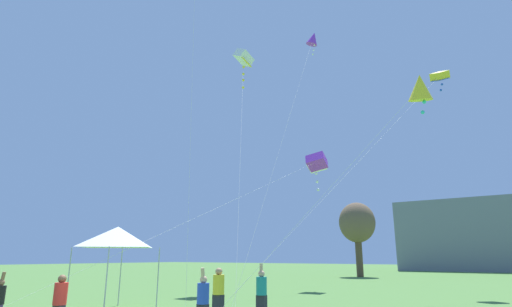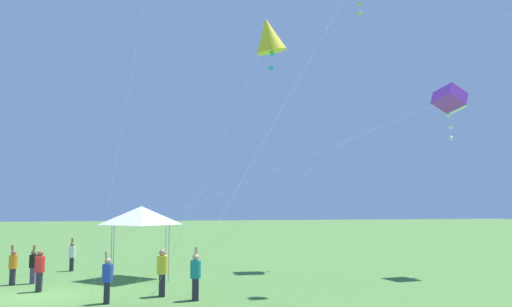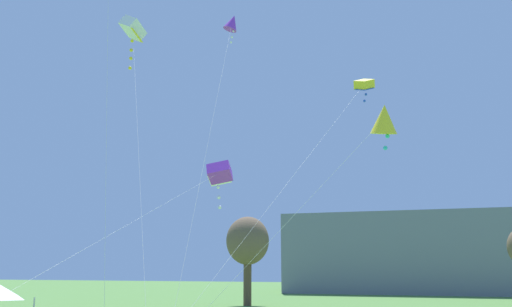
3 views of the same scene
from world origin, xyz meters
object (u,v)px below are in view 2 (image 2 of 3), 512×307
object	(u,v)px
person_blue_shirt	(107,278)
kite_purple_box_2	(449,100)
kite_yellow_diamond_3	(269,35)
person_red_shirt	(40,269)
person_orange_shirt	(13,266)
person_yellow_shirt	(162,271)
festival_tent	(141,216)
person_black_shirt	(33,265)
person_teal_shirt	(196,274)
person_white_shirt	(72,255)

from	to	relation	value
person_blue_shirt	kite_purple_box_2	size ratio (longest dim) A/B	0.08
kite_yellow_diamond_3	person_red_shirt	bearing A→B (deg)	-142.77
person_orange_shirt	kite_purple_box_2	xyz separation A→B (m)	(1.21, 21.65, 8.40)
person_yellow_shirt	person_red_shirt	xyz separation A→B (m)	(-2.24, -4.86, -0.07)
festival_tent	kite_purple_box_2	xyz separation A→B (m)	(1.99, 16.11, 6.21)
person_black_shirt	kite_purple_box_2	size ratio (longest dim) A/B	0.08
person_teal_shirt	person_white_shirt	world-z (taller)	person_teal_shirt
person_yellow_shirt	person_blue_shirt	xyz separation A→B (m)	(1.04, -2.01, -0.07)
person_white_shirt	person_red_shirt	world-z (taller)	person_white_shirt
person_yellow_shirt	person_black_shirt	size ratio (longest dim) A/B	1.04
kite_purple_box_2	person_yellow_shirt	bearing A→B (deg)	-78.27
person_white_shirt	kite_yellow_diamond_3	xyz separation A→B (m)	(16.32, 6.80, 7.31)
person_yellow_shirt	person_blue_shirt	bearing A→B (deg)	-167.19
person_black_shirt	person_blue_shirt	xyz separation A→B (m)	(5.67, 3.55, 0.07)
person_yellow_shirt	festival_tent	bearing A→B (deg)	84.32
festival_tent	kite_purple_box_2	bearing A→B (deg)	82.95
person_red_shirt	person_blue_shirt	size ratio (longest dim) A/B	0.89
festival_tent	person_orange_shirt	xyz separation A→B (m)	(0.78, -5.54, -2.19)
person_teal_shirt	person_blue_shirt	xyz separation A→B (m)	(-0.10, -3.18, -0.04)
person_teal_shirt	person_orange_shirt	xyz separation A→B (m)	(-5.53, -7.53, -0.09)
festival_tent	person_teal_shirt	size ratio (longest dim) A/B	1.79
person_teal_shirt	kite_yellow_diamond_3	world-z (taller)	kite_yellow_diamond_3
kite_yellow_diamond_3	person_black_shirt	bearing A→B (deg)	-146.35
person_yellow_shirt	person_orange_shirt	bearing A→B (deg)	130.77
person_blue_shirt	person_orange_shirt	bearing A→B (deg)	-57.92
person_red_shirt	person_orange_shirt	xyz separation A→B (m)	(-2.15, -1.49, -0.05)
person_white_shirt	person_yellow_shirt	distance (m)	10.03
festival_tent	person_yellow_shirt	size ratio (longest dim) A/B	1.94
person_red_shirt	person_teal_shirt	bearing A→B (deg)	-52.14
person_red_shirt	person_blue_shirt	world-z (taller)	person_blue_shirt
person_teal_shirt	kite_yellow_diamond_3	bearing A→B (deg)	-138.39
person_red_shirt	kite_yellow_diamond_3	distance (m)	14.02
person_orange_shirt	kite_yellow_diamond_3	world-z (taller)	kite_yellow_diamond_3
person_blue_shirt	person_yellow_shirt	bearing A→B (deg)	-159.20
person_yellow_shirt	kite_yellow_diamond_3	xyz separation A→B (m)	(7.31, 2.39, 7.20)
person_yellow_shirt	kite_purple_box_2	bearing A→B (deg)	-2.85
person_orange_shirt	person_black_shirt	bearing A→B (deg)	151.45
person_blue_shirt	person_orange_shirt	world-z (taller)	person_blue_shirt
person_orange_shirt	festival_tent	bearing A→B (deg)	142.78
festival_tent	kite_purple_box_2	distance (m)	17.38
person_red_shirt	person_orange_shirt	bearing A→B (deg)	101.77
festival_tent	person_blue_shirt	distance (m)	6.67
kite_purple_box_2	person_teal_shirt	bearing A→B (deg)	-73.00
person_blue_shirt	person_teal_shirt	bearing A→B (deg)	171.60
festival_tent	person_orange_shirt	bearing A→B (deg)	-82.01
person_blue_shirt	person_orange_shirt	distance (m)	6.95
kite_purple_box_2	kite_yellow_diamond_3	bearing A→B (deg)	-50.91
person_black_shirt	person_orange_shirt	distance (m)	0.83
person_blue_shirt	kite_purple_box_2	distance (m)	19.67
person_yellow_shirt	person_red_shirt	distance (m)	5.35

